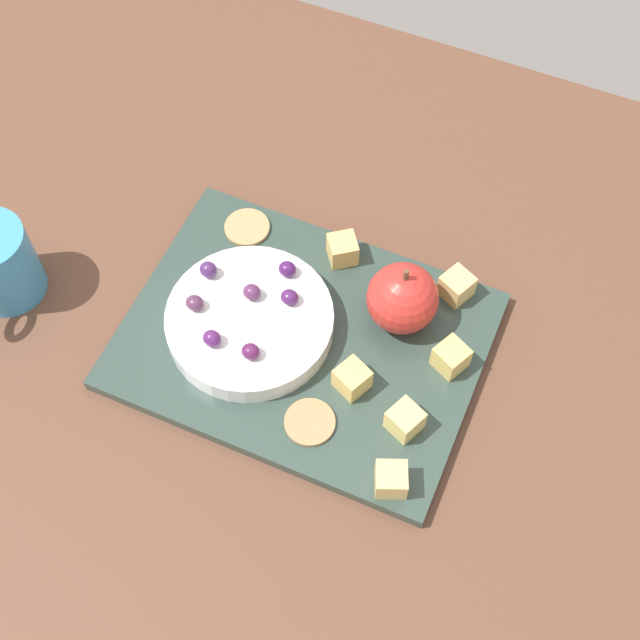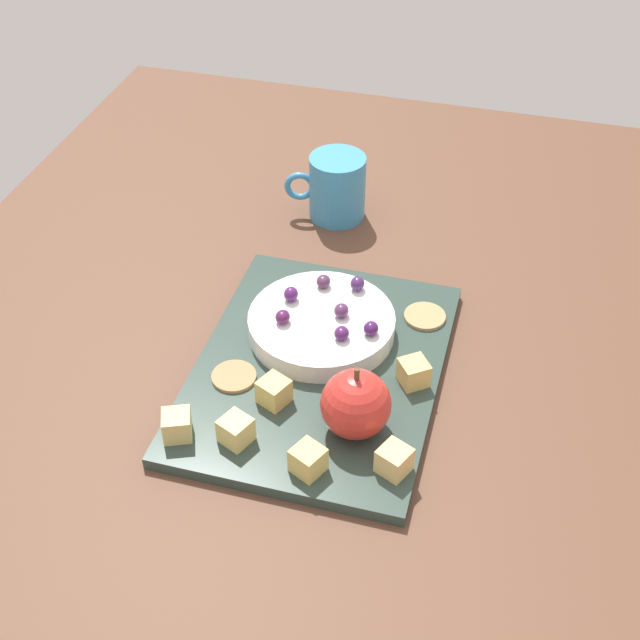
% 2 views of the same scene
% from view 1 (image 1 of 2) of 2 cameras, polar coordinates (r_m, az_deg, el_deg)
% --- Properties ---
extents(table, '(1.26, 0.94, 0.03)m').
position_cam_1_polar(table, '(0.86, -2.51, -3.33)').
color(table, brown).
rests_on(table, ground).
extents(platter, '(0.33, 0.25, 0.01)m').
position_cam_1_polar(platter, '(0.85, -1.08, -1.33)').
color(platter, '#2F413A').
rests_on(platter, table).
extents(serving_dish, '(0.16, 0.16, 0.02)m').
position_cam_1_polar(serving_dish, '(0.84, -4.52, -0.11)').
color(serving_dish, white).
rests_on(serving_dish, platter).
extents(apple_whole, '(0.07, 0.07, 0.07)m').
position_cam_1_polar(apple_whole, '(0.83, 5.31, 1.40)').
color(apple_whole, red).
rests_on(apple_whole, platter).
extents(apple_stem, '(0.01, 0.01, 0.01)m').
position_cam_1_polar(apple_stem, '(0.79, 5.54, 2.91)').
color(apple_stem, brown).
rests_on(apple_stem, apple_whole).
extents(cheese_cube_0, '(0.04, 0.04, 0.03)m').
position_cam_1_polar(cheese_cube_0, '(0.77, 4.58, -10.16)').
color(cheese_cube_0, '#E2C976').
rests_on(cheese_cube_0, platter).
extents(cheese_cube_1, '(0.04, 0.04, 0.03)m').
position_cam_1_polar(cheese_cube_1, '(0.81, 2.18, -3.56)').
color(cheese_cube_1, '#EDC76A').
rests_on(cheese_cube_1, platter).
extents(cheese_cube_2, '(0.04, 0.04, 0.03)m').
position_cam_1_polar(cheese_cube_2, '(0.82, 8.40, -2.38)').
color(cheese_cube_2, '#E9CB6A').
rests_on(cheese_cube_2, platter).
extents(cheese_cube_3, '(0.04, 0.04, 0.03)m').
position_cam_1_polar(cheese_cube_3, '(0.79, 5.46, -6.41)').
color(cheese_cube_3, '#F1D477').
rests_on(cheese_cube_3, platter).
extents(cheese_cube_4, '(0.04, 0.04, 0.03)m').
position_cam_1_polar(cheese_cube_4, '(0.87, 8.75, 2.17)').
color(cheese_cube_4, '#EFC776').
rests_on(cheese_cube_4, platter).
extents(cheese_cube_5, '(0.04, 0.04, 0.03)m').
position_cam_1_polar(cheese_cube_5, '(0.88, 1.46, 4.54)').
color(cheese_cube_5, '#F1C669').
rests_on(cheese_cube_5, platter).
extents(cracker_0, '(0.05, 0.05, 0.00)m').
position_cam_1_polar(cracker_0, '(0.91, -4.70, 5.94)').
color(cracker_0, tan).
rests_on(cracker_0, platter).
extents(cracker_1, '(0.05, 0.05, 0.00)m').
position_cam_1_polar(cracker_1, '(0.80, -0.66, -6.57)').
color(cracker_1, tan).
rests_on(cracker_1, platter).
extents(grape_0, '(0.02, 0.02, 0.02)m').
position_cam_1_polar(grape_0, '(0.83, -4.39, 1.80)').
color(grape_0, '#562B54').
rests_on(grape_0, serving_dish).
extents(grape_1, '(0.02, 0.02, 0.01)m').
position_cam_1_polar(grape_1, '(0.85, -2.11, 3.29)').
color(grape_1, '#441A57').
rests_on(grape_1, serving_dish).
extents(grape_2, '(0.02, 0.02, 0.01)m').
position_cam_1_polar(grape_2, '(0.83, -8.04, 1.09)').
color(grape_2, '#532E4C').
rests_on(grape_2, serving_dish).
extents(grape_3, '(0.02, 0.02, 0.02)m').
position_cam_1_polar(grape_3, '(0.81, -6.95, -1.18)').
color(grape_3, '#51205F').
rests_on(grape_3, serving_dish).
extents(grape_4, '(0.02, 0.02, 0.01)m').
position_cam_1_polar(grape_4, '(0.80, -4.47, -2.02)').
color(grape_4, '#511D4A').
rests_on(grape_4, serving_dish).
extents(grape_5, '(0.02, 0.02, 0.01)m').
position_cam_1_polar(grape_5, '(0.83, -1.96, 1.48)').
color(grape_5, '#481E55').
rests_on(grape_5, serving_dish).
extents(grape_6, '(0.02, 0.02, 0.02)m').
position_cam_1_polar(grape_6, '(0.85, -7.17, 3.22)').
color(grape_6, '#48275F').
rests_on(grape_6, serving_dish).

